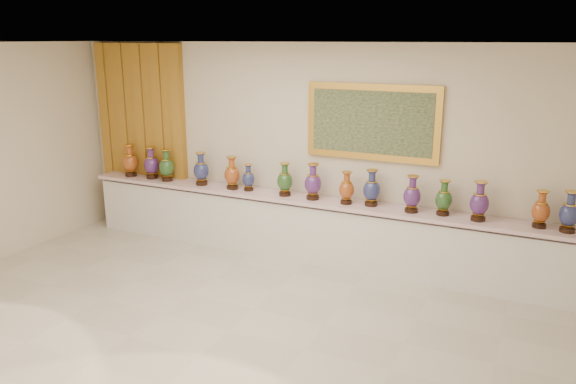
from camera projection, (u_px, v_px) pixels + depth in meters
name	position (u px, v px, depth m)	size (l,w,h in m)	color
ground	(229.00, 331.00, 6.05)	(8.00, 8.00, 0.00)	beige
room	(174.00, 136.00, 8.76)	(8.00, 8.00, 8.00)	beige
counter	(311.00, 230.00, 7.92)	(7.28, 0.48, 0.90)	white
vase_0	(130.00, 162.00, 8.99)	(0.30, 0.30, 0.51)	black
vase_1	(151.00, 164.00, 8.84)	(0.28, 0.28, 0.50)	black
vase_2	(167.00, 167.00, 8.69)	(0.25, 0.25, 0.50)	black
vase_3	(201.00, 170.00, 8.45)	(0.28, 0.28, 0.50)	black
vase_4	(232.00, 175.00, 8.21)	(0.29, 0.29, 0.49)	black
vase_5	(248.00, 179.00, 8.14)	(0.21, 0.21, 0.39)	black
vase_6	(285.00, 181.00, 7.87)	(0.27, 0.27, 0.47)	black
vase_7	(313.00, 183.00, 7.69)	(0.28, 0.28, 0.50)	black
vase_8	(347.00, 189.00, 7.49)	(0.21, 0.21, 0.44)	black
vase_9	(372.00, 190.00, 7.40)	(0.27, 0.27, 0.49)	black
vase_10	(412.00, 196.00, 7.12)	(0.29, 0.29, 0.48)	black
vase_11	(444.00, 199.00, 7.01)	(0.22, 0.22, 0.45)	black
vase_12	(479.00, 203.00, 6.79)	(0.29, 0.29, 0.49)	black
vase_13	(541.00, 211.00, 6.54)	(0.22, 0.22, 0.45)	black
vase_14	(569.00, 214.00, 6.38)	(0.24, 0.24, 0.48)	black
label_card	(228.00, 190.00, 8.19)	(0.10, 0.06, 0.00)	white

